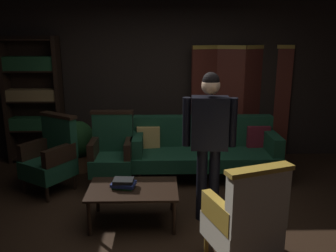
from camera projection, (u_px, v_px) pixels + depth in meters
ground_plane at (170, 226)px, 4.03m from camera, size 10.00×10.00×0.00m
back_wall at (166, 75)px, 6.04m from camera, size 7.20×0.10×2.80m
folding_screen at (241, 101)px, 6.04m from camera, size 1.72×0.34×1.90m
bookshelf at (34, 97)px, 5.83m from camera, size 0.90×0.32×2.05m
velvet_couch at (204, 147)px, 5.33m from camera, size 2.12×0.78×0.88m
coffee_table at (133, 192)px, 4.02m from camera, size 1.00×0.64×0.42m
armchair_gilt_accent at (245, 219)px, 3.21m from camera, size 0.74×0.74×1.04m
armchair_wing_left at (51, 156)px, 4.83m from camera, size 0.80×0.80×1.04m
armchair_wing_right at (112, 152)px, 5.00m from camera, size 0.60×0.58×1.04m
standing_figure at (209, 134)px, 3.93m from camera, size 0.59×0.25×1.70m
potted_plant at (78, 143)px, 5.50m from camera, size 0.51×0.51×0.80m
book_green_cloth at (124, 187)px, 4.01m from camera, size 0.26×0.20×0.03m
book_navy_cloth at (123, 184)px, 4.00m from camera, size 0.29×0.22×0.04m
book_black_cloth at (123, 181)px, 3.99m from camera, size 0.23×0.18×0.04m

